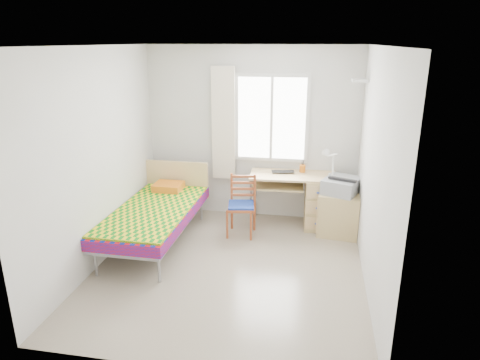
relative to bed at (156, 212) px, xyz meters
name	(u,v)px	position (x,y,z in m)	size (l,w,h in m)	color
floor	(229,267)	(1.12, -0.53, -0.43)	(3.50, 3.50, 0.00)	#BCAD93
ceiling	(227,46)	(1.12, -0.53, 2.17)	(3.50, 3.50, 0.00)	white
wall_back	(252,134)	(1.12, 1.22, 0.87)	(3.20, 3.20, 0.00)	silver
wall_left	(97,159)	(-0.48, -0.53, 0.87)	(3.50, 3.50, 0.00)	silver
wall_right	(375,173)	(2.72, -0.53, 0.87)	(3.50, 3.50, 0.00)	silver
window	(272,119)	(1.42, 1.19, 1.12)	(1.10, 0.04, 1.30)	white
curtain	(224,124)	(0.70, 1.15, 1.02)	(0.35, 0.05, 1.70)	white
floating_shelf	(360,80)	(2.61, 0.87, 1.72)	(0.20, 0.32, 0.03)	white
bed	(156,212)	(0.00, 0.00, 0.00)	(0.99, 2.08, 0.90)	gray
desk	(315,199)	(2.12, 0.92, -0.01)	(1.28, 0.64, 0.78)	tan
chair	(242,201)	(1.10, 0.48, 0.05)	(0.43, 0.43, 0.86)	#A64520
cabinet	(339,213)	(2.46, 0.71, -0.13)	(0.62, 0.56, 0.62)	tan
printer	(341,185)	(2.46, 0.73, 0.29)	(0.60, 0.63, 0.22)	#ACAEB4
laptop	(283,173)	(1.63, 0.93, 0.36)	(0.33, 0.21, 0.03)	black
pen_cup	(302,169)	(1.91, 1.07, 0.40)	(0.09, 0.09, 0.11)	orange
task_lamp	(329,160)	(2.28, 0.83, 0.62)	(0.23, 0.33, 0.44)	white
book	(281,186)	(1.61, 0.95, 0.16)	(0.17, 0.24, 0.02)	gray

